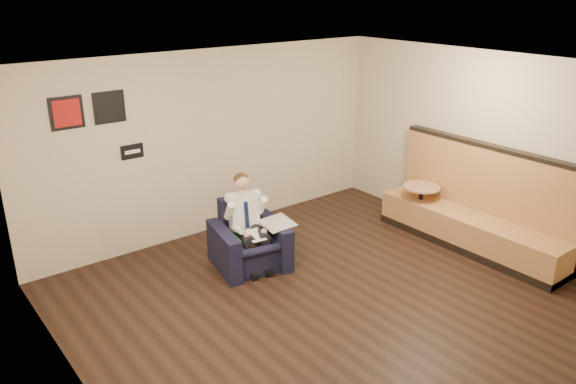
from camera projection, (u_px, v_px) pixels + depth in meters
ground at (347, 307)px, 6.79m from camera, size 6.00×6.00×0.00m
wall_back at (214, 143)px, 8.51m from camera, size 6.00×0.02×2.80m
wall_left at (86, 282)px, 4.57m from camera, size 0.02×6.00×2.80m
wall_right at (503, 152)px, 8.02m from camera, size 0.02×6.00×2.80m
ceiling at (357, 74)px, 5.80m from camera, size 6.00×6.00×0.02m
seating_sign at (132, 152)px, 7.72m from camera, size 0.32×0.02×0.20m
art_print_left at (67, 113)px, 7.03m from camera, size 0.42×0.03×0.42m
art_print_right at (109, 107)px, 7.34m from camera, size 0.42×0.03×0.42m
armchair at (249, 236)px, 7.63m from camera, size 1.09×1.09×0.89m
seated_man at (252, 228)px, 7.48m from camera, size 0.75×0.97×1.22m
lap_papers at (255, 235)px, 7.42m from camera, size 0.24×0.32×0.01m
newspaper at (277, 223)px, 7.65m from camera, size 0.46×0.54×0.01m
side_table at (248, 249)px, 7.73m from camera, size 0.74×0.74×0.47m
green_folder at (247, 234)px, 7.61m from camera, size 0.57×0.52×0.01m
coffee_mug at (248, 224)px, 7.84m from camera, size 0.11×0.11×0.10m
smartphone at (240, 229)px, 7.77m from camera, size 0.16×0.10×0.01m
banquette at (474, 200)px, 8.09m from camera, size 0.69×2.91×1.49m
cafe_table at (420, 207)px, 8.82m from camera, size 0.66×0.66×0.72m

